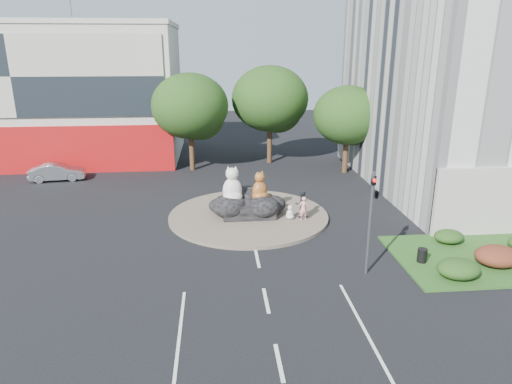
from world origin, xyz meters
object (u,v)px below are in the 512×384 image
Objects in this scene: cat_white at (232,184)px; parked_car at (57,172)px; pedestrian_dark at (302,204)px; litter_bin at (422,255)px; kitten_calico at (229,211)px; kitten_white at (290,212)px; pedestrian_pink at (303,208)px; cat_tabby at (260,186)px.

parked_car is at bearing 143.06° from cat_white.
litter_bin is (4.83, -6.48, -0.58)m from pedestrian_dark.
kitten_calico is 1.04× the size of kitten_white.
parked_car reaches higher than litter_bin.
pedestrian_dark is at bearing -99.75° from pedestrian_pink.
cat_tabby is 18.18m from parked_car.
cat_white is 1.53× the size of pedestrian_pink.
kitten_calico is 0.56× the size of pedestrian_dark.
cat_tabby is (1.71, 0.16, -0.20)m from cat_white.
litter_bin is (7.34, -7.30, -1.58)m from cat_tabby.
kitten_calico is (-0.27, -0.53, -1.57)m from cat_white.
cat_white is at bearing 91.79° from kitten_calico.
kitten_white is (3.47, -0.90, -1.59)m from cat_white.
parked_car is at bearing -41.74° from pedestrian_pink.
cat_white reaches higher than litter_bin.
cat_tabby is 2.83m from pedestrian_dark.
pedestrian_pink is 0.35× the size of parked_car.
litter_bin is (5.58, -6.24, -0.19)m from kitten_white.
kitten_white is 0.54× the size of pedestrian_dark.
cat_white is 0.54× the size of parked_car.
cat_tabby is at bearing 124.47° from kitten_white.
pedestrian_pink is (4.51, -0.67, 0.27)m from kitten_calico.
litter_bin is at bearing 122.56° from pedestrian_dark.
pedestrian_pink is (4.23, -1.20, -1.30)m from cat_white.
kitten_calico is 4.56m from pedestrian_pink.
pedestrian_dark is (0.76, 0.24, 0.38)m from kitten_white.
cat_white is at bearing -13.06° from pedestrian_dark.
pedestrian_pink is at bearing 20.74° from kitten_calico.
litter_bin is at bearing -39.56° from cat_white.
parked_car is at bearing 123.63° from kitten_white.
cat_tabby is at bearing 4.08° from cat_white.
pedestrian_dark is at bearing 126.68° from litter_bin.
litter_bin is (9.05, -7.14, -1.78)m from cat_white.
pedestrian_dark is 0.40× the size of parked_car.
cat_white is 1.36× the size of pedestrian_dark.
cat_white is 2.41× the size of kitten_calico.
parked_car is 28.32m from litter_bin.
parked_car is at bearing -34.44° from pedestrian_dark.
parked_car is (-17.88, 10.98, -0.25)m from pedestrian_pink.
pedestrian_pink is at bearing -45.55° from kitten_white.
kitten_white is at bearing -128.96° from parked_car.
cat_tabby reaches higher than parked_car.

